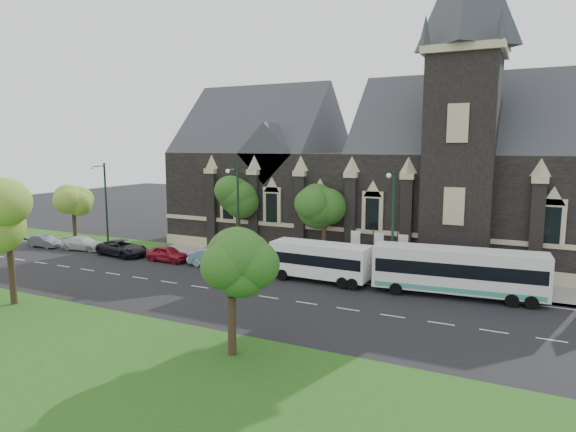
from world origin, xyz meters
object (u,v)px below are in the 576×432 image
Objects in this scene: tree_park_near at (12,211)px; sedan at (215,257)px; tree_walk_far at (75,199)px; car_far_red at (168,254)px; tree_walk_left at (241,198)px; banner_flag_right at (401,251)px; tree_walk_right at (327,202)px; street_lamp_far at (104,201)px; shuttle_bus at (321,259)px; car_far_grey at (44,241)px; car_far_white at (83,243)px; tour_coach at (458,271)px; tree_park_east at (236,268)px; banner_flag_left at (353,246)px; car_far_black at (122,248)px; banner_flag_center at (377,248)px; street_lamp_near at (392,220)px; street_lamp_mid at (237,210)px; box_trailer at (259,263)px.

tree_park_near is 16.94m from sedan.
tree_walk_far is 1.46× the size of car_far_red.
tree_walk_left is 1.91× the size of banner_flag_right.
tree_walk_right is at bearing 52.44° from tree_park_near.
shuttle_bus is (24.68, -1.43, -3.35)m from street_lamp_far.
shuttle_bus is at bearing -89.44° from car_far_grey.
street_lamp_far is 1.88× the size of car_far_white.
tree_walk_far reaches higher than tour_coach.
tree_park_east is 1.31× the size of car_far_white.
tree_park_near is 28.61m from banner_flag_right.
tree_walk_left is (-11.97, 20.03, 1.12)m from tree_park_east.
tree_park_near is 25.65m from banner_flag_left.
tour_coach is at bearing -81.51° from car_far_black.
banner_flag_right is 1.02× the size of car_far_grey.
tree_walk_right reaches higher than banner_flag_center.
street_lamp_near reaches higher than tour_coach.
banner_flag_center reaches higher than tour_coach.
tree_walk_left is at bearing 116.47° from street_lamp_mid.
banner_flag_right is 11.84m from box_trailer.
car_far_black is at bearing 107.79° from tree_park_near.
box_trailer is at bearing -45.61° from tree_walk_left.
shuttle_bus is at bearing -25.71° from tree_walk_left.
street_lamp_mid is 8.20m from car_far_red.
tree_walk_far is 27.45m from box_trailer.
street_lamp_mid is at bearing 153.90° from box_trailer.
street_lamp_far is (-16.00, 0.00, 0.00)m from street_lamp_mid.
street_lamp_near reaches higher than sedan.
tree_walk_far is 24.03m from street_lamp_mid.
tree_walk_far is 32.94m from shuttle_bus.
car_far_red is at bearing -134.78° from tree_walk_left.
street_lamp_mid is at bearing -93.97° from car_far_white.
banner_flag_center reaches higher than car_far_white.
tree_park_near is at bearing -62.58° from street_lamp_far.
banner_flag_left is 22.99m from car_far_black.
tour_coach is 2.17× the size of car_far_black.
tree_walk_right reaches higher than tree_park_east.
street_lamp_far is at bearing -74.31° from car_far_grey.
tree_walk_far reaches higher than car_far_red.
tree_park_near is 24.90m from tree_walk_far.
car_far_white is at bearing -169.24° from tree_walk_right.
street_lamp_near is 2.25× the size of banner_flag_right.
box_trailer is (-4.21, -4.91, -5.01)m from tree_walk_right.
car_far_red is (-16.96, 15.00, -3.88)m from tree_park_east.
tree_park_east reaches higher than car_far_red.
tour_coach is at bearing -1.46° from street_lamp_far.
tree_park_east is at bearing -102.65° from banner_flag_right.
box_trailer is 4.65m from sedan.
shuttle_bus is (-10.41, -0.54, -0.13)m from tour_coach.
box_trailer is (-11.00, -1.29, -4.31)m from street_lamp_near.
car_far_grey is at bearing -177.47° from shuttle_bus.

